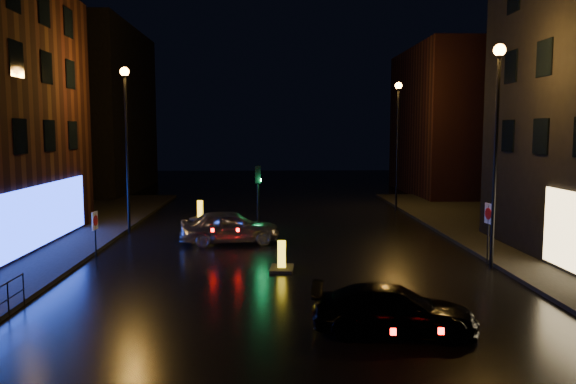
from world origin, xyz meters
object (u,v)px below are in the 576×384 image
(silver_hatchback, at_px, (230,227))
(dark_sedan, at_px, (394,310))
(bollard_far, at_px, (200,215))
(road_sign_right, at_px, (489,219))
(bollard_near, at_px, (282,264))
(traffic_signal, at_px, (258,223))
(road_sign_left, at_px, (95,225))

(silver_hatchback, bearing_deg, dark_sedan, -164.20)
(bollard_far, height_order, road_sign_right, road_sign_right)
(bollard_near, bearing_deg, traffic_signal, 102.72)
(dark_sedan, bearing_deg, bollard_near, 29.15)
(bollard_near, height_order, bollard_far, bollard_near)
(road_sign_right, bearing_deg, road_sign_left, -8.04)
(dark_sedan, distance_m, road_sign_right, 9.15)
(traffic_signal, xyz_separation_m, dark_sedan, (3.76, -14.70, 0.11))
(traffic_signal, distance_m, bollard_near, 8.03)
(bollard_far, height_order, road_sign_left, road_sign_left)
(silver_hatchback, relative_size, road_sign_left, 2.16)
(bollard_near, relative_size, road_sign_left, 0.64)
(dark_sedan, height_order, road_sign_left, road_sign_left)
(bollard_near, relative_size, bollard_far, 0.93)
(silver_hatchback, distance_m, bollard_far, 7.82)
(traffic_signal, distance_m, dark_sedan, 15.17)
(dark_sedan, distance_m, road_sign_left, 12.53)
(silver_hatchback, height_order, road_sign_left, road_sign_left)
(traffic_signal, xyz_separation_m, road_sign_left, (-6.14, -7.08, 1.09))
(dark_sedan, height_order, bollard_far, dark_sedan)
(dark_sedan, height_order, bollard_near, dark_sedan)
(silver_hatchback, bearing_deg, bollard_far, 9.83)
(bollard_far, xyz_separation_m, road_sign_right, (12.64, -12.02, 1.57))
(traffic_signal, relative_size, dark_sedan, 0.81)
(silver_hatchback, distance_m, road_sign_right, 11.37)
(silver_hatchback, bearing_deg, bollard_near, -163.10)
(silver_hatchback, xyz_separation_m, road_sign_right, (10.37, -4.56, 1.02))
(bollard_near, bearing_deg, bollard_far, 115.28)
(traffic_signal, height_order, bollard_near, traffic_signal)
(dark_sedan, distance_m, bollard_far, 20.69)
(dark_sedan, bearing_deg, road_sign_left, 59.48)
(bollard_far, distance_m, road_sign_left, 12.09)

